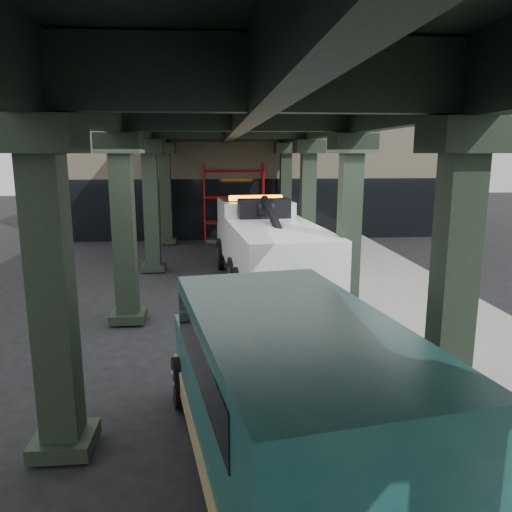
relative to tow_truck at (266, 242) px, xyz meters
name	(u,v)px	position (x,y,z in m)	size (l,w,h in m)	color
ground	(261,346)	(-0.73, -5.71, -1.51)	(90.00, 90.00, 0.00)	black
sidewalk	(411,312)	(3.77, -3.71, -1.43)	(5.00, 40.00, 0.15)	gray
lane_stripe	(314,317)	(0.97, -3.71, -1.50)	(0.12, 38.00, 0.01)	silver
viaduct	(238,115)	(-1.13, -3.71, 3.95)	(7.40, 32.00, 6.40)	black
building	(262,162)	(1.27, 14.29, 2.49)	(22.00, 10.00, 8.00)	#C6B793
scaffolding	(234,201)	(-0.73, 8.93, 0.60)	(3.08, 0.88, 4.00)	#B00E13
tow_truck	(266,242)	(0.00, 0.00, 0.00)	(3.44, 9.61, 3.09)	black
towed_van	(284,394)	(-0.90, -10.79, -0.14)	(3.40, 6.56, 2.54)	#124340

